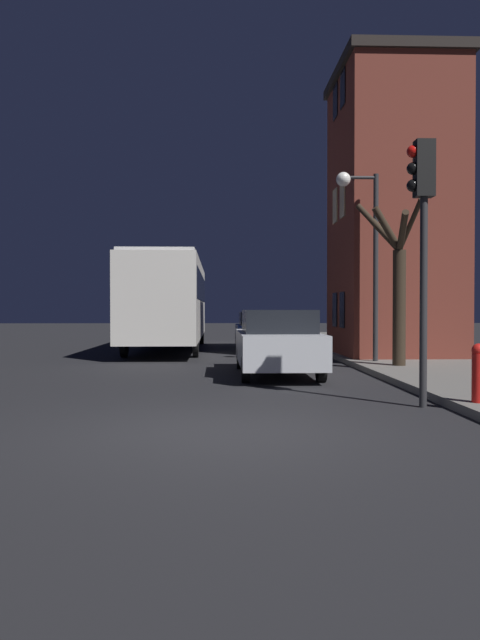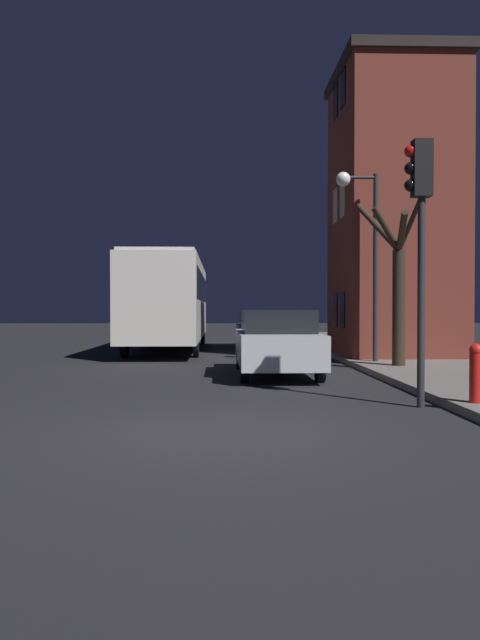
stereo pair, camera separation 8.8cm
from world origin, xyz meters
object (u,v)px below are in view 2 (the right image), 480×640
object	(u,v)px
streetlamp	(363,232)
fire_hydrant	(476,372)
bare_tree	(396,281)
car_near_lane	(276,342)
car_mid_lane	(262,330)
bus	(170,297)
traffic_light	(420,216)

from	to	relation	value
streetlamp	fire_hydrant	size ratio (longest dim) A/B	5.70
bare_tree	car_near_lane	xyz separation A→B (m)	(-3.10, -0.84, -1.48)
fire_hydrant	car_mid_lane	bearing A→B (deg)	98.87
streetlamp	fire_hydrant	xyz separation A→B (m)	(0.01, -7.55, -3.06)
bare_tree	car_mid_lane	size ratio (longest dim) A/B	1.09
bus	streetlamp	bearing A→B (deg)	-50.69
fire_hydrant	traffic_light	bearing A→B (deg)	148.54
traffic_light	car_near_lane	world-z (taller)	traffic_light
streetlamp	car_mid_lane	distance (m)	8.12
bare_tree	fire_hydrant	bearing A→B (deg)	-94.80
bare_tree	car_mid_lane	distance (m)	9.17
car_mid_lane	car_near_lane	bearing A→B (deg)	-91.68
traffic_light	bare_tree	world-z (taller)	bare_tree
traffic_light	fire_hydrant	size ratio (longest dim) A/B	4.70
streetlamp	car_mid_lane	xyz separation A→B (m)	(-2.30, 7.22, -2.92)
bus	car_near_lane	bearing A→B (deg)	-70.71
traffic_light	bus	world-z (taller)	traffic_light
bare_tree	fire_hydrant	world-z (taller)	bare_tree
streetlamp	fire_hydrant	bearing A→B (deg)	-89.94
bare_tree	car_near_lane	distance (m)	3.54
streetlamp	car_near_lane	size ratio (longest dim) A/B	1.11
bus	fire_hydrant	xyz separation A→B (m)	(5.85, -14.69, -1.42)
car_mid_lane	fire_hydrant	distance (m)	14.95
traffic_light	bare_tree	distance (m)	5.92
streetlamp	fire_hydrant	distance (m)	8.15
fire_hydrant	car_near_lane	bearing A→B (deg)	115.79
streetlamp	fire_hydrant	world-z (taller)	streetlamp
traffic_light	bus	xyz separation A→B (m)	(-5.11, 14.24, -1.01)
bus	fire_hydrant	distance (m)	15.88
streetlamp	bus	distance (m)	9.37
streetlamp	traffic_light	xyz separation A→B (m)	(-0.73, -7.10, -0.63)
streetlamp	car_mid_lane	size ratio (longest dim) A/B	1.34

